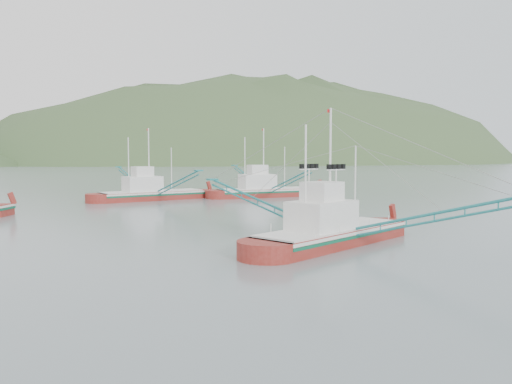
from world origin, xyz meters
name	(u,v)px	position (x,y,z in m)	size (l,w,h in m)	color
ground	(294,242)	(0.00, 0.00, 0.00)	(1200.00, 1200.00, 0.00)	slate
main_boat	(332,216)	(1.72, -2.22, 2.01)	(14.22, 24.14, 10.11)	maroon
bg_boat_right	(265,187)	(17.19, 36.40, 1.53)	(15.51, 27.63, 11.19)	maroon
bg_boat_far	(151,188)	(0.30, 38.99, 1.73)	(15.25, 26.72, 10.88)	maroon
headland_right	(275,163)	(240.00, 430.00, 0.00)	(684.00, 432.00, 306.00)	#365029
ridge_distant	(50,162)	(30.00, 560.00, 0.00)	(960.00, 400.00, 240.00)	slate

